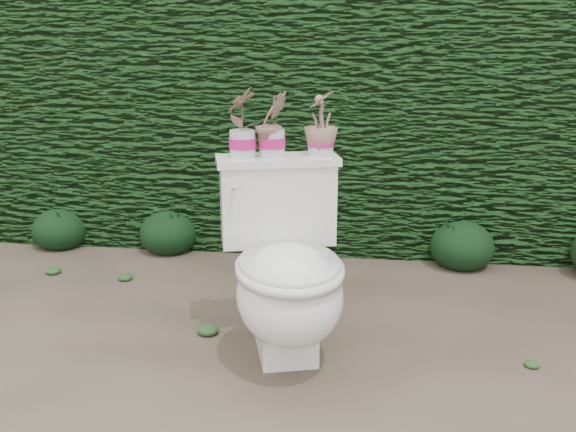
# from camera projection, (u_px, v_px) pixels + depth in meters

# --- Properties ---
(ground) EXTENTS (60.00, 60.00, 0.00)m
(ground) POSITION_uv_depth(u_px,v_px,m) (282.00, 344.00, 2.70)
(ground) COLOR brown
(ground) RESTS_ON ground
(hedge) EXTENTS (8.00, 1.00, 1.60)m
(hedge) POSITION_uv_depth(u_px,v_px,m) (316.00, 109.00, 4.00)
(hedge) COLOR #1B4517
(hedge) RESTS_ON ground
(toilet) EXTENTS (0.62, 0.78, 0.78)m
(toilet) POSITION_uv_depth(u_px,v_px,m) (286.00, 274.00, 2.51)
(toilet) COLOR white
(toilet) RESTS_ON ground
(potted_plant_left) EXTENTS (0.14, 0.17, 0.27)m
(potted_plant_left) POSITION_uv_depth(u_px,v_px,m) (242.00, 124.00, 2.56)
(potted_plant_left) COLOR #398228
(potted_plant_left) RESTS_ON toilet
(potted_plant_center) EXTENTS (0.18, 0.17, 0.25)m
(potted_plant_center) POSITION_uv_depth(u_px,v_px,m) (272.00, 126.00, 2.58)
(potted_plant_center) COLOR #398228
(potted_plant_center) RESTS_ON toilet
(potted_plant_right) EXTENTS (0.15, 0.15, 0.25)m
(potted_plant_right) POSITION_uv_depth(u_px,v_px,m) (321.00, 125.00, 2.61)
(potted_plant_right) COLOR #398228
(potted_plant_right) RESTS_ON toilet
(liriope_clump_1) EXTENTS (0.33, 0.33, 0.26)m
(liriope_clump_1) POSITION_uv_depth(u_px,v_px,m) (60.00, 225.00, 3.90)
(liriope_clump_1) COLOR black
(liriope_clump_1) RESTS_ON ground
(liriope_clump_2) EXTENTS (0.34, 0.34, 0.27)m
(liriope_clump_2) POSITION_uv_depth(u_px,v_px,m) (168.00, 228.00, 3.82)
(liriope_clump_2) COLOR black
(liriope_clump_2) RESTS_ON ground
(liriope_clump_3) EXTENTS (0.33, 0.33, 0.26)m
(liriope_clump_3) POSITION_uv_depth(u_px,v_px,m) (289.00, 239.00, 3.65)
(liriope_clump_3) COLOR black
(liriope_clump_3) RESTS_ON ground
(liriope_clump_4) EXTENTS (0.35, 0.35, 0.28)m
(liriope_clump_4) POSITION_uv_depth(u_px,v_px,m) (462.00, 241.00, 3.57)
(liriope_clump_4) COLOR black
(liriope_clump_4) RESTS_ON ground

